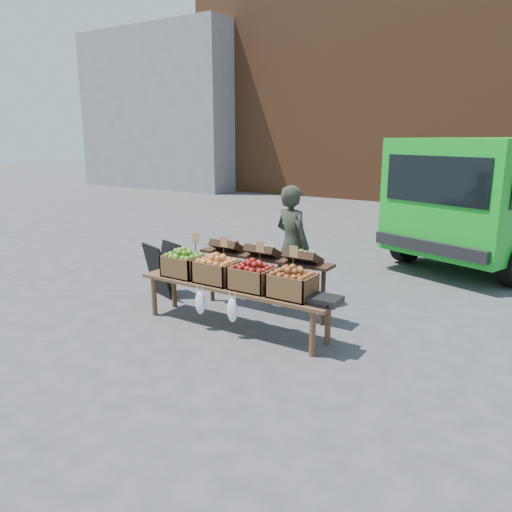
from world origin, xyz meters
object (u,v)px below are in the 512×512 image
Objects in this scene: crate_golden_apples at (184,266)px; weighing_scale at (325,300)px; vendor at (292,245)px; crate_red_apples at (253,278)px; display_bench at (234,307)px; chalkboard_sign at (162,270)px; crate_russet_pears at (217,272)px; crate_green_apples at (292,285)px; delivery_van at (507,200)px; back_table at (264,276)px.

crate_golden_apples is 1.47× the size of weighing_scale.
crate_red_apples is (0.18, -1.31, -0.15)m from vendor.
crate_golden_apples reaches higher than display_bench.
display_bench is at bearing 2.43° from chalkboard_sign.
crate_russet_pears and crate_green_apples have the same top height.
weighing_scale reaches higher than display_bench.
delivery_van is 10.50× the size of crate_russet_pears.
weighing_scale is (1.53, 0.00, -0.10)m from crate_russet_pears.
crate_russet_pears is (1.42, -0.49, 0.30)m from chalkboard_sign.
crate_red_apples is (1.97, -0.49, 0.30)m from chalkboard_sign.
crate_green_apples is at bearing 7.57° from chalkboard_sign.
crate_golden_apples and crate_red_apples have the same top height.
delivery_van is 6.05m from crate_green_apples.
crate_red_apples is at bearing 180.00° from crate_green_apples.
crate_golden_apples is at bearing 180.00° from display_bench.
crate_green_apples reaches higher than display_bench.
vendor is at bearing 119.10° from crate_green_apples.
delivery_van reaches higher than vendor.
delivery_van is 6.65m from crate_golden_apples.
delivery_van is at bearing -96.51° from vendor.
display_bench is (1.70, -0.49, -0.13)m from chalkboard_sign.
weighing_scale is (0.97, 0.00, -0.10)m from crate_red_apples.
crate_golden_apples is (0.87, -0.49, 0.30)m from chalkboard_sign.
vendor reaches higher than weighing_scale.
delivery_van is 15.45× the size of weighing_scale.
crate_russet_pears is 1.47× the size of weighing_scale.
crate_red_apples reaches higher than chalkboard_sign.
chalkboard_sign is 1.53m from crate_russet_pears.
crate_russet_pears is at bearing 180.00° from crate_red_apples.
display_bench is at bearing 180.00° from crate_green_apples.
back_table is at bearing 150.39° from weighing_scale.
crate_red_apples is at bearing 0.00° from crate_russet_pears.
crate_golden_apples is (-0.92, -1.31, -0.15)m from vendor.
crate_russet_pears is at bearing -94.45° from delivery_van.
back_table is at bearing 98.71° from vendor.
crate_golden_apples is 0.55m from crate_russet_pears.
display_bench is (-0.10, -1.31, -0.58)m from vendor.
delivery_van is 2.50× the size of back_table.
crate_red_apples reaches higher than weighing_scale.
delivery_van is 3.05× the size of vendor.
weighing_scale is (1.25, 0.00, 0.33)m from display_bench.
vendor is 5.07× the size of weighing_scale.
crate_red_apples is at bearing 180.00° from weighing_scale.
crate_red_apples is at bearing -89.80° from delivery_van.
back_table is 4.20× the size of crate_russet_pears.
chalkboard_sign is 1.66× the size of crate_russet_pears.
vendor is 0.82× the size of back_table.
display_bench is (0.02, -0.72, -0.24)m from back_table.
display_bench is at bearing 0.00° from crate_golden_apples.
crate_golden_apples is at bearing 180.00° from crate_green_apples.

